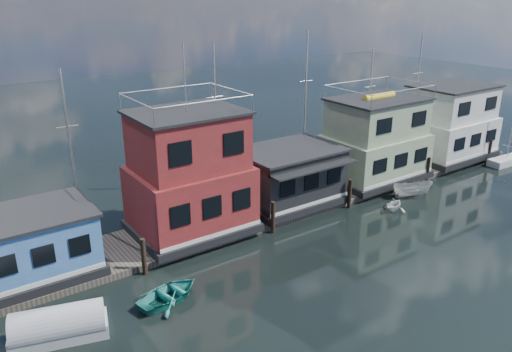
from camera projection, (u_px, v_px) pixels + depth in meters
ground at (427, 275)px, 28.10m from camera, size 160.00×160.00×0.00m
dock at (293, 202)px, 37.24m from camera, size 48.00×5.00×0.40m
houseboat_blue at (34, 244)px, 26.87m from camera, size 6.40×4.90×3.66m
houseboat_red at (189, 176)px, 31.31m from camera, size 7.40×5.90×11.86m
houseboat_dark at (289, 176)px, 36.18m from camera, size 7.40×6.10×4.06m
houseboat_green at (375, 141)px, 40.64m from camera, size 8.40×5.90×7.03m
houseboat_white at (450, 123)px, 46.02m from camera, size 8.40×5.90×6.66m
pilings at (315, 204)px, 34.60m from camera, size 42.28×0.28×2.20m
background_masts at (294, 109)px, 42.54m from camera, size 36.40×0.16×12.00m
dinghy_teal at (170, 294)px, 25.68m from camera, size 4.04×3.28×0.74m
tarp_runabout at (59, 326)px, 22.75m from camera, size 4.55×2.78×1.73m
motorboat at (412, 189)px, 38.49m from camera, size 3.37×2.49×1.22m
day_sailer at (507, 160)px, 45.89m from camera, size 4.13×1.60×6.39m
dinghy_white at (394, 204)px, 36.10m from camera, size 2.30×2.11×1.03m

